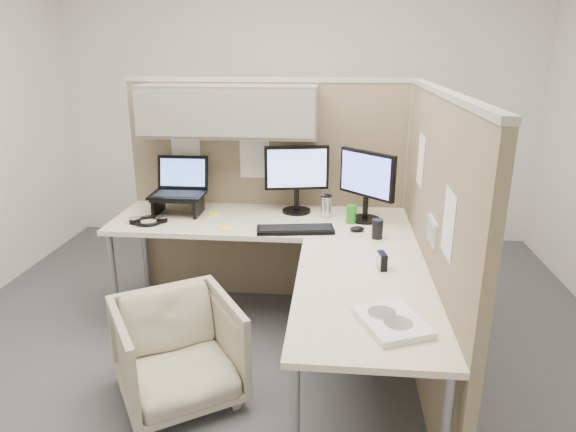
# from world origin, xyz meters

# --- Properties ---
(ground) EXTENTS (4.50, 4.50, 0.00)m
(ground) POSITION_xyz_m (0.00, 0.00, 0.00)
(ground) COLOR #424349
(ground) RESTS_ON ground
(partition_back) EXTENTS (2.00, 0.36, 1.63)m
(partition_back) POSITION_xyz_m (-0.22, 0.83, 1.10)
(partition_back) COLOR #89765A
(partition_back) RESTS_ON ground
(partition_right) EXTENTS (0.07, 2.03, 1.63)m
(partition_right) POSITION_xyz_m (0.90, -0.07, 0.82)
(partition_right) COLOR #89765A
(partition_right) RESTS_ON ground
(desk) EXTENTS (2.00, 1.98, 0.73)m
(desk) POSITION_xyz_m (0.12, 0.13, 0.69)
(desk) COLOR beige
(desk) RESTS_ON ground
(office_chair) EXTENTS (0.81, 0.80, 0.62)m
(office_chair) POSITION_xyz_m (-0.43, -0.40, 0.31)
(office_chair) COLOR #B6B391
(office_chair) RESTS_ON ground
(monitor_left) EXTENTS (0.44, 0.20, 0.47)m
(monitor_left) POSITION_xyz_m (0.12, 0.71, 1.00)
(monitor_left) COLOR black
(monitor_left) RESTS_ON desk
(monitor_right) EXTENTS (0.34, 0.33, 0.47)m
(monitor_right) POSITION_xyz_m (0.58, 0.57, 1.00)
(monitor_right) COLOR black
(monitor_right) RESTS_ON desk
(laptop_station) EXTENTS (0.36, 0.31, 0.38)m
(laptop_station) POSITION_xyz_m (-0.69, 0.63, 0.87)
(laptop_station) COLOR black
(laptop_station) RESTS_ON desk
(keyboard) EXTENTS (0.50, 0.23, 0.02)m
(keyboard) POSITION_xyz_m (0.14, 0.31, 0.74)
(keyboard) COLOR black
(keyboard) RESTS_ON desk
(mouse) EXTENTS (0.10, 0.08, 0.03)m
(mouse) POSITION_xyz_m (0.53, 0.35, 0.75)
(mouse) COLOR black
(mouse) RESTS_ON desk
(travel_mug) EXTENTS (0.07, 0.07, 0.16)m
(travel_mug) POSITION_xyz_m (0.32, 0.61, 0.81)
(travel_mug) COLOR silver
(travel_mug) RESTS_ON desk
(soda_can_green) EXTENTS (0.07, 0.07, 0.12)m
(soda_can_green) POSITION_xyz_m (0.64, 0.23, 0.79)
(soda_can_green) COLOR black
(soda_can_green) RESTS_ON desk
(soda_can_silver) EXTENTS (0.07, 0.07, 0.12)m
(soda_can_silver) POSITION_xyz_m (0.49, 0.51, 0.79)
(soda_can_silver) COLOR #268C1E
(soda_can_silver) RESTS_ON desk
(sticky_note_c) EXTENTS (0.10, 0.10, 0.01)m
(sticky_note_c) POSITION_xyz_m (-0.45, 0.61, 0.73)
(sticky_note_c) COLOR yellow
(sticky_note_c) RESTS_ON desk
(sticky_note_a) EXTENTS (0.10, 0.10, 0.01)m
(sticky_note_a) POSITION_xyz_m (-0.30, 0.32, 0.73)
(sticky_note_a) COLOR yellow
(sticky_note_a) RESTS_ON desk
(sticky_note_b) EXTENTS (0.10, 0.10, 0.01)m
(sticky_note_b) POSITION_xyz_m (-0.02, 0.30, 0.73)
(sticky_note_b) COLOR yellow
(sticky_note_b) RESTS_ON desk
(headphones) EXTENTS (0.24, 0.24, 0.04)m
(headphones) POSITION_xyz_m (-0.83, 0.38, 0.75)
(headphones) COLOR black
(headphones) RESTS_ON desk
(paper_stack) EXTENTS (0.33, 0.37, 0.03)m
(paper_stack) POSITION_xyz_m (0.63, -0.79, 0.75)
(paper_stack) COLOR white
(paper_stack) RESTS_ON desk
(desk_clock) EXTENTS (0.05, 0.09, 0.09)m
(desk_clock) POSITION_xyz_m (0.63, -0.21, 0.77)
(desk_clock) COLOR black
(desk_clock) RESTS_ON desk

